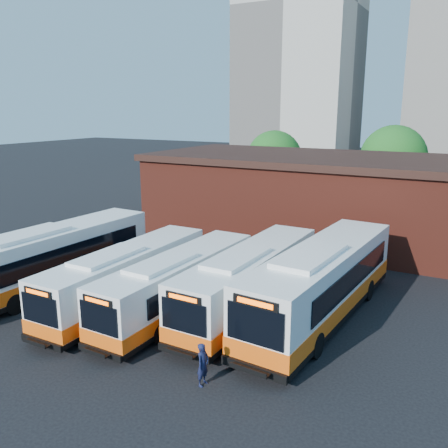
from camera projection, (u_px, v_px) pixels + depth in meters
The scene contains 11 objects.
ground at pixel (198, 345), 20.48m from camera, with size 220.00×220.00×0.00m, color black.
bus_farwest at pixel (54, 260), 26.69m from camera, with size 3.27×13.23×3.58m.
bus_west at pixel (127, 279), 24.28m from camera, with size 2.46×11.54×3.13m.
bus_midwest at pixel (179, 286), 23.38m from camera, with size 2.66×11.39×3.08m.
bus_mideast at pixel (250, 283), 23.58m from camera, with size 2.76×12.14×3.29m.
bus_east at pixel (321, 285), 22.71m from camera, with size 3.80×13.79×3.71m.
transit_worker at pixel (203, 364), 17.32m from camera, with size 0.60×0.39×1.65m, color #131838.
depot_building at pixel (333, 197), 36.75m from camera, with size 28.60×12.60×6.40m.
tree_west at pixel (274, 158), 51.31m from camera, with size 6.00×6.00×7.65m.
tree_mid at pixel (393, 158), 47.32m from camera, with size 6.56×6.56×8.36m.
tower_left at pixel (302, 6), 85.46m from camera, with size 20.00×18.00×56.20m.
Camera 1 is at (9.94, -15.82, 9.95)m, focal length 38.00 mm.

